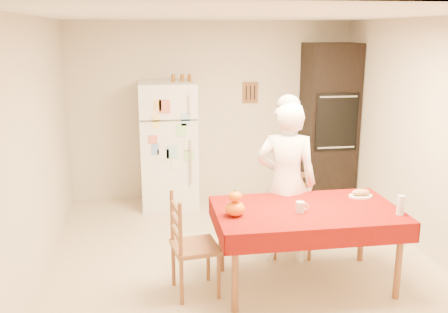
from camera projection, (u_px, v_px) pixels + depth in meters
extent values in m
plane|color=#C9B191|center=(241.00, 260.00, 5.27)|extent=(4.50, 4.50, 0.00)
cube|color=beige|center=(212.00, 111.00, 7.13)|extent=(4.00, 0.02, 2.50)
cube|color=beige|center=(317.00, 232.00, 2.81)|extent=(4.00, 0.02, 2.50)
cube|color=beige|center=(32.00, 152.00, 4.67)|extent=(0.02, 4.50, 2.50)
cube|color=beige|center=(428.00, 138.00, 5.27)|extent=(0.02, 4.50, 2.50)
cube|color=white|center=(243.00, 15.00, 4.67)|extent=(4.00, 4.50, 0.02)
cube|color=brown|center=(250.00, 93.00, 7.13)|extent=(0.22, 0.02, 0.30)
cube|color=white|center=(169.00, 145.00, 6.77)|extent=(0.75, 0.70, 1.70)
cube|color=silver|center=(189.00, 105.00, 6.31)|extent=(0.03, 0.03, 0.25)
cube|color=silver|center=(190.00, 162.00, 6.49)|extent=(0.03, 0.03, 0.60)
cube|color=black|center=(328.00, 122.00, 7.10)|extent=(0.70, 0.60, 2.20)
cube|color=black|center=(337.00, 122.00, 6.79)|extent=(0.59, 0.02, 0.80)
cylinder|color=brown|center=(235.00, 274.00, 4.21)|extent=(0.06, 0.06, 0.71)
cylinder|color=brown|center=(221.00, 238.00, 4.96)|extent=(0.06, 0.06, 0.71)
cylinder|color=brown|center=(399.00, 262.00, 4.44)|extent=(0.06, 0.06, 0.71)
cylinder|color=brown|center=(362.00, 229.00, 5.18)|extent=(0.06, 0.06, 0.71)
cube|color=brown|center=(307.00, 212.00, 4.61)|extent=(1.60, 0.90, 0.04)
cube|color=#560804|center=(307.00, 209.00, 4.60)|extent=(1.70, 1.00, 0.01)
cylinder|color=brown|center=(275.00, 240.00, 5.25)|extent=(0.04, 0.04, 0.43)
cylinder|color=brown|center=(275.00, 228.00, 5.57)|extent=(0.04, 0.04, 0.43)
cylinder|color=brown|center=(310.00, 241.00, 5.21)|extent=(0.04, 0.04, 0.43)
cylinder|color=brown|center=(307.00, 229.00, 5.54)|extent=(0.04, 0.04, 0.43)
cube|color=brown|center=(293.00, 214.00, 5.34)|extent=(0.50, 0.49, 0.04)
cube|color=brown|center=(293.00, 187.00, 5.44)|extent=(0.36, 0.12, 0.50)
cylinder|color=brown|center=(219.00, 277.00, 4.46)|extent=(0.04, 0.04, 0.43)
cylinder|color=brown|center=(182.00, 282.00, 4.37)|extent=(0.04, 0.04, 0.43)
cylinder|color=brown|center=(208.00, 260.00, 4.80)|extent=(0.04, 0.04, 0.43)
cylinder|color=brown|center=(173.00, 264.00, 4.70)|extent=(0.04, 0.04, 0.43)
cube|color=brown|center=(195.00, 247.00, 4.52)|extent=(0.46, 0.47, 0.04)
cube|color=brown|center=(176.00, 223.00, 4.41)|extent=(0.08, 0.36, 0.50)
imported|color=white|center=(286.00, 183.00, 5.08)|extent=(0.70, 0.55, 1.69)
cylinder|color=silver|center=(300.00, 207.00, 4.49)|extent=(0.08, 0.08, 0.10)
ellipsoid|color=#CC5504|center=(235.00, 208.00, 4.41)|extent=(0.18, 0.18, 0.13)
ellipsoid|color=#C43404|center=(235.00, 196.00, 4.38)|extent=(0.12, 0.12, 0.09)
cylinder|color=silver|center=(401.00, 205.00, 4.43)|extent=(0.07, 0.07, 0.18)
cylinder|color=white|center=(361.00, 196.00, 4.92)|extent=(0.24, 0.24, 0.02)
ellipsoid|color=#A77F52|center=(361.00, 192.00, 4.91)|extent=(0.18, 0.10, 0.06)
cylinder|color=brown|center=(173.00, 78.00, 6.61)|extent=(0.05, 0.05, 0.10)
cylinder|color=brown|center=(182.00, 78.00, 6.63)|extent=(0.05, 0.05, 0.10)
cylinder|color=brown|center=(189.00, 78.00, 6.65)|extent=(0.05, 0.05, 0.10)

